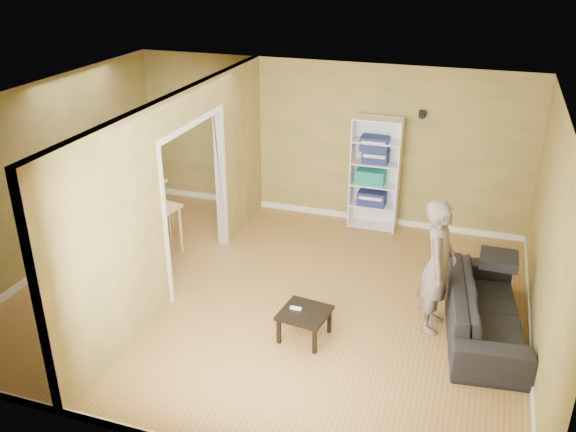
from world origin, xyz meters
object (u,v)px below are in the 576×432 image
(person, at_px, (439,255))
(chair_left, at_px, (92,219))
(sofa, at_px, (486,302))
(bookshelf, at_px, (376,173))
(dining_table, at_px, (133,211))
(chair_near, at_px, (122,242))
(coffee_table, at_px, (305,315))
(chair_far, at_px, (160,205))

(person, height_order, chair_left, person)
(sofa, relative_size, bookshelf, 1.18)
(dining_table, height_order, chair_near, chair_near)
(bookshelf, xyz_separation_m, chair_near, (-3.05, -2.59, -0.47))
(person, distance_m, coffee_table, 1.70)
(dining_table, bearing_deg, chair_left, -174.57)
(sofa, xyz_separation_m, chair_far, (-4.95, 1.13, 0.10))
(person, bearing_deg, coffee_table, 119.23)
(coffee_table, bearing_deg, person, 27.15)
(chair_left, bearing_deg, dining_table, 98.36)
(coffee_table, distance_m, dining_table, 3.28)
(chair_left, bearing_deg, chair_near, 63.38)
(chair_near, bearing_deg, coffee_table, -31.21)
(dining_table, bearing_deg, chair_far, 86.31)
(bookshelf, xyz_separation_m, dining_table, (-3.16, -2.07, -0.23))
(person, relative_size, chair_far, 1.91)
(bookshelf, height_order, chair_near, bookshelf)
(bookshelf, distance_m, coffee_table, 3.39)
(person, bearing_deg, sofa, -79.98)
(chair_left, xyz_separation_m, chair_far, (0.73, 0.73, 0.03))
(chair_near, bearing_deg, chair_far, 76.63)
(person, height_order, chair_far, person)
(person, bearing_deg, bookshelf, 27.49)
(dining_table, height_order, chair_left, chair_left)
(coffee_table, relative_size, chair_far, 0.53)
(sofa, xyz_separation_m, bookshelf, (-1.83, 2.54, 0.50))
(person, bearing_deg, chair_far, 76.61)
(person, relative_size, dining_table, 1.61)
(dining_table, bearing_deg, chair_near, -77.69)
(bookshelf, bearing_deg, chair_left, -150.94)
(chair_left, bearing_deg, coffee_table, 74.97)
(coffee_table, bearing_deg, bookshelf, 87.41)
(bookshelf, bearing_deg, sofa, -54.19)
(bookshelf, relative_size, chair_far, 1.79)
(chair_left, distance_m, chair_far, 1.03)
(dining_table, relative_size, chair_near, 1.38)
(coffee_table, height_order, chair_left, chair_left)
(coffee_table, bearing_deg, chair_near, 165.60)
(dining_table, distance_m, chair_far, 0.68)
(sofa, bearing_deg, bookshelf, 28.55)
(bookshelf, bearing_deg, chair_far, -155.61)
(bookshelf, bearing_deg, dining_table, -146.73)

